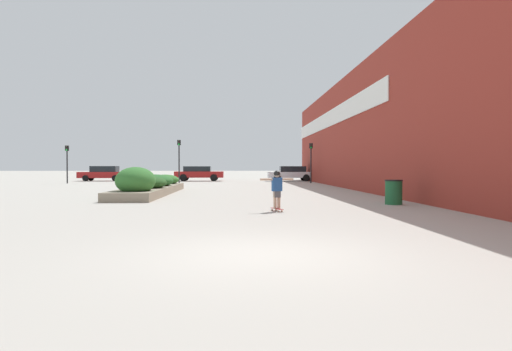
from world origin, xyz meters
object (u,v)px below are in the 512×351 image
at_px(car_rightmost, 199,173).
at_px(traffic_light_left, 179,154).
at_px(car_center_right, 291,173).
at_px(traffic_light_right, 311,156).
at_px(car_center_left, 103,173).
at_px(skateboard, 277,209).
at_px(traffic_light_far_left, 67,157).
at_px(trash_bin, 394,192).
at_px(skateboarder, 277,186).
at_px(car_leftmost, 381,173).

distance_m(car_rightmost, traffic_light_left, 6.76).
height_order(car_center_right, traffic_light_right, traffic_light_right).
height_order(car_center_left, traffic_light_left, traffic_light_left).
bearing_deg(car_center_right, skateboard, 172.43).
distance_m(car_center_left, traffic_light_left, 11.20).
distance_m(traffic_light_right, traffic_light_far_left, 20.96).
xyz_separation_m(skateboard, trash_bin, (4.65, 2.44, 0.40)).
relative_size(skateboarder, car_center_left, 0.26).
height_order(skateboarder, traffic_light_right, traffic_light_right).
height_order(car_center_left, traffic_light_far_left, traffic_light_far_left).
relative_size(car_leftmost, car_center_left, 1.02).
relative_size(trash_bin, car_center_right, 0.21).
height_order(traffic_light_left, traffic_light_far_left, traffic_light_left).
distance_m(skateboard, car_leftmost, 34.69).
height_order(skateboarder, car_leftmost, car_leftmost).
relative_size(trash_bin, traffic_light_right, 0.27).
distance_m(skateboarder, trash_bin, 5.27).
distance_m(car_center_right, traffic_light_far_left, 20.72).
relative_size(car_leftmost, traffic_light_left, 1.28).
xyz_separation_m(skateboarder, traffic_light_right, (5.08, 24.68, 1.54)).
distance_m(skateboarder, car_center_left, 34.95).
bearing_deg(car_rightmost, car_center_left, -94.00).
bearing_deg(car_center_left, skateboarder, -155.01).
bearing_deg(car_leftmost, traffic_light_far_left, 103.35).
xyz_separation_m(car_rightmost, traffic_light_right, (10.24, -6.33, 1.58)).
distance_m(trash_bin, traffic_light_right, 22.33).
distance_m(car_leftmost, car_center_left, 28.27).
relative_size(car_center_left, car_rightmost, 0.97).
height_order(car_leftmost, car_center_right, car_leftmost).
distance_m(skateboard, car_center_right, 30.75).
bearing_deg(car_rightmost, car_center_right, 86.69).
xyz_separation_m(skateboard, skateboarder, (-0.00, -0.00, 0.76)).
distance_m(car_center_left, car_rightmost, 9.63).
bearing_deg(car_center_left, traffic_light_far_left, 170.61).
xyz_separation_m(skateboarder, car_center_left, (-14.77, 31.68, -0.06)).
relative_size(car_center_left, traffic_light_far_left, 1.43).
bearing_deg(traffic_light_right, skateboard, -101.62).
xyz_separation_m(car_leftmost, traffic_light_far_left, (-29.38, -6.97, 1.40)).
xyz_separation_m(skateboarder, traffic_light_left, (-6.29, 24.57, 1.69)).
distance_m(car_leftmost, car_rightmost, 18.68).
bearing_deg(car_leftmost, car_center_right, 98.84).
bearing_deg(traffic_light_left, skateboard, -75.63).
bearing_deg(skateboarder, traffic_light_right, 60.56).
bearing_deg(car_center_left, car_rightmost, -94.00).
relative_size(traffic_light_right, traffic_light_far_left, 1.07).
xyz_separation_m(trash_bin, car_center_left, (-19.42, 29.24, 0.30)).
distance_m(trash_bin, car_rightmost, 30.21).
xyz_separation_m(skateboard, car_leftmost, (13.50, 31.95, 0.76)).
bearing_deg(car_center_right, trash_bin, -178.76).
relative_size(skateboarder, trash_bin, 1.30).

